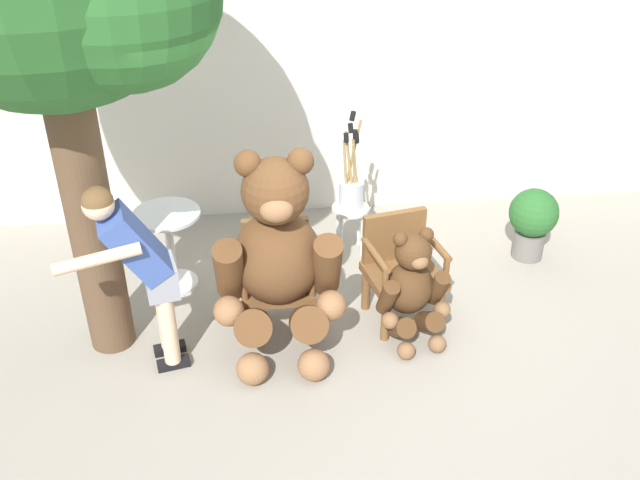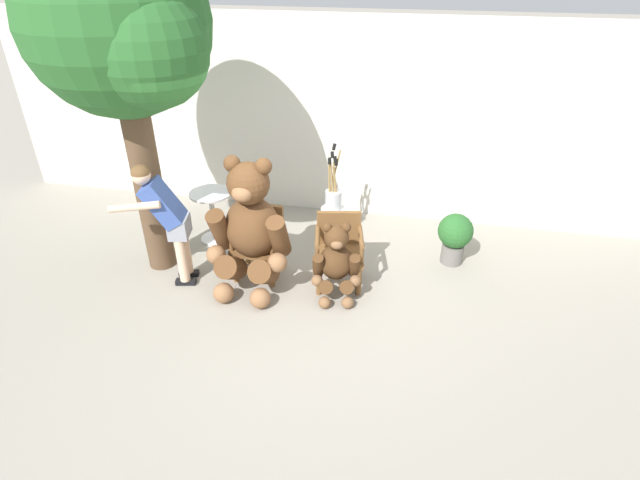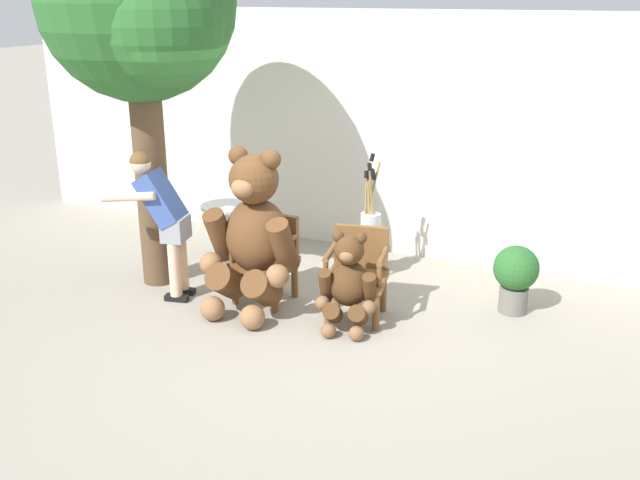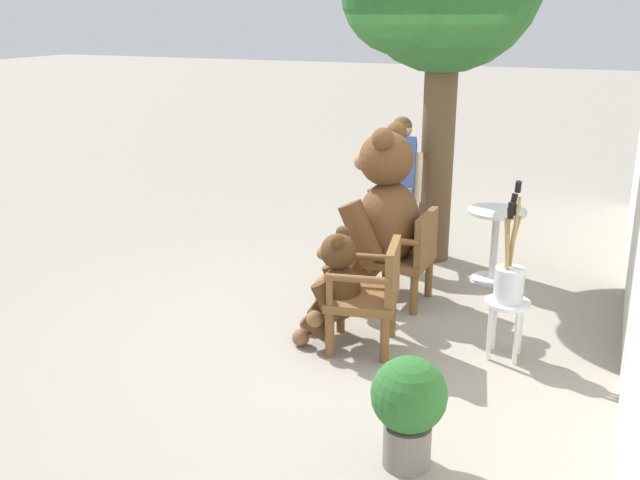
{
  "view_description": "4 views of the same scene",
  "coord_description": "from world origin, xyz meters",
  "px_view_note": "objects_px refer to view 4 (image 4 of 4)",
  "views": [
    {
      "loc": [
        -0.69,
        -4.09,
        3.59
      ],
      "look_at": [
        -0.17,
        0.4,
        0.8
      ],
      "focal_mm": 40.0,
      "sensor_mm": 36.0,
      "label": 1
    },
    {
      "loc": [
        1.29,
        -4.46,
        3.57
      ],
      "look_at": [
        0.36,
        -0.01,
        0.85
      ],
      "focal_mm": 28.0,
      "sensor_mm": 36.0,
      "label": 2
    },
    {
      "loc": [
        2.78,
        -5.41,
        2.99
      ],
      "look_at": [
        0.12,
        0.42,
        0.74
      ],
      "focal_mm": 40.0,
      "sensor_mm": 36.0,
      "label": 3
    },
    {
      "loc": [
        5.32,
        2.14,
        2.53
      ],
      "look_at": [
        0.26,
        -0.04,
        0.75
      ],
      "focal_mm": 40.0,
      "sensor_mm": 36.0,
      "label": 4
    }
  ],
  "objects_px": {
    "wooden_chair_right": "(370,292)",
    "potted_plant": "(409,404)",
    "brush_bucket": "(509,276)",
    "wooden_chair_left": "(407,254)",
    "round_side_table": "(495,237)",
    "teddy_bear_large": "(379,216)",
    "person_visitor": "(399,180)",
    "white_stool": "(506,314)",
    "teddy_bear_small": "(334,288)"
  },
  "relations": [
    {
      "from": "potted_plant",
      "to": "person_visitor",
      "type": "bearing_deg",
      "value": -161.57
    },
    {
      "from": "potted_plant",
      "to": "brush_bucket",
      "type": "bearing_deg",
      "value": 169.95
    },
    {
      "from": "brush_bucket",
      "to": "teddy_bear_small",
      "type": "bearing_deg",
      "value": -78.05
    },
    {
      "from": "person_visitor",
      "to": "white_stool",
      "type": "relative_size",
      "value": 3.29
    },
    {
      "from": "white_stool",
      "to": "potted_plant",
      "type": "xyz_separation_m",
      "value": [
        1.61,
        -0.29,
        0.04
      ]
    },
    {
      "from": "white_stool",
      "to": "brush_bucket",
      "type": "distance_m",
      "value": 0.3
    },
    {
      "from": "brush_bucket",
      "to": "potted_plant",
      "type": "bearing_deg",
      "value": -10.05
    },
    {
      "from": "person_visitor",
      "to": "white_stool",
      "type": "xyz_separation_m",
      "value": [
        1.69,
        1.39,
        -0.55
      ]
    },
    {
      "from": "wooden_chair_left",
      "to": "white_stool",
      "type": "height_order",
      "value": "wooden_chair_left"
    },
    {
      "from": "teddy_bear_small",
      "to": "round_side_table",
      "type": "height_order",
      "value": "teddy_bear_small"
    },
    {
      "from": "white_stool",
      "to": "teddy_bear_large",
      "type": "bearing_deg",
      "value": -120.07
    },
    {
      "from": "teddy_bear_large",
      "to": "round_side_table",
      "type": "height_order",
      "value": "teddy_bear_large"
    },
    {
      "from": "person_visitor",
      "to": "wooden_chair_left",
      "type": "bearing_deg",
      "value": 22.19
    },
    {
      "from": "person_visitor",
      "to": "brush_bucket",
      "type": "relative_size",
      "value": 1.64
    },
    {
      "from": "wooden_chair_right",
      "to": "teddy_bear_large",
      "type": "bearing_deg",
      "value": -164.83
    },
    {
      "from": "wooden_chair_left",
      "to": "wooden_chair_right",
      "type": "relative_size",
      "value": 1.0
    },
    {
      "from": "potted_plant",
      "to": "teddy_bear_small",
      "type": "bearing_deg",
      "value": -143.28
    },
    {
      "from": "white_stool",
      "to": "brush_bucket",
      "type": "xyz_separation_m",
      "value": [
        -0.0,
        -0.0,
        0.3
      ]
    },
    {
      "from": "teddy_bear_small",
      "to": "person_visitor",
      "type": "relative_size",
      "value": 0.62
    },
    {
      "from": "teddy_bear_small",
      "to": "brush_bucket",
      "type": "xyz_separation_m",
      "value": [
        -0.27,
        1.29,
        0.19
      ]
    },
    {
      "from": "teddy_bear_large",
      "to": "teddy_bear_small",
      "type": "bearing_deg",
      "value": -1.33
    },
    {
      "from": "white_stool",
      "to": "potted_plant",
      "type": "bearing_deg",
      "value": -10.16
    },
    {
      "from": "white_stool",
      "to": "brush_bucket",
      "type": "height_order",
      "value": "brush_bucket"
    },
    {
      "from": "wooden_chair_right",
      "to": "round_side_table",
      "type": "relative_size",
      "value": 1.19
    },
    {
      "from": "wooden_chair_left",
      "to": "person_visitor",
      "type": "distance_m",
      "value": 1.12
    },
    {
      "from": "teddy_bear_large",
      "to": "potted_plant",
      "type": "height_order",
      "value": "teddy_bear_large"
    },
    {
      "from": "person_visitor",
      "to": "round_side_table",
      "type": "relative_size",
      "value": 2.1
    },
    {
      "from": "wooden_chair_left",
      "to": "round_side_table",
      "type": "height_order",
      "value": "wooden_chair_left"
    },
    {
      "from": "teddy_bear_large",
      "to": "teddy_bear_small",
      "type": "xyz_separation_m",
      "value": [
        1.01,
        -0.02,
        -0.33
      ]
    },
    {
      "from": "teddy_bear_large",
      "to": "brush_bucket",
      "type": "xyz_separation_m",
      "value": [
        0.73,
        1.26,
        -0.13
      ]
    },
    {
      "from": "white_stool",
      "to": "wooden_chair_left",
      "type": "bearing_deg",
      "value": -126.17
    },
    {
      "from": "brush_bucket",
      "to": "potted_plant",
      "type": "distance_m",
      "value": 1.66
    },
    {
      "from": "brush_bucket",
      "to": "round_side_table",
      "type": "relative_size",
      "value": 1.28
    },
    {
      "from": "teddy_bear_small",
      "to": "round_side_table",
      "type": "bearing_deg",
      "value": 153.88
    },
    {
      "from": "wooden_chair_left",
      "to": "potted_plant",
      "type": "height_order",
      "value": "wooden_chair_left"
    },
    {
      "from": "person_visitor",
      "to": "potted_plant",
      "type": "xyz_separation_m",
      "value": [
        3.3,
        1.1,
        -0.51
      ]
    },
    {
      "from": "wooden_chair_right",
      "to": "wooden_chair_left",
      "type": "bearing_deg",
      "value": 179.93
    },
    {
      "from": "wooden_chair_right",
      "to": "potted_plant",
      "type": "distance_m",
      "value": 1.54
    },
    {
      "from": "teddy_bear_large",
      "to": "person_visitor",
      "type": "relative_size",
      "value": 1.06
    },
    {
      "from": "wooden_chair_left",
      "to": "brush_bucket",
      "type": "relative_size",
      "value": 0.93
    },
    {
      "from": "wooden_chair_right",
      "to": "teddy_bear_large",
      "type": "height_order",
      "value": "teddy_bear_large"
    },
    {
      "from": "wooden_chair_right",
      "to": "brush_bucket",
      "type": "relative_size",
      "value": 0.93
    },
    {
      "from": "round_side_table",
      "to": "potted_plant",
      "type": "xyz_separation_m",
      "value": [
        3.21,
        0.09,
        -0.05
      ]
    },
    {
      "from": "brush_bucket",
      "to": "round_side_table",
      "type": "xyz_separation_m",
      "value": [
        -1.6,
        -0.37,
        -0.21
      ]
    },
    {
      "from": "wooden_chair_left",
      "to": "round_side_table",
      "type": "relative_size",
      "value": 1.19
    },
    {
      "from": "teddy_bear_large",
      "to": "teddy_bear_small",
      "type": "distance_m",
      "value": 1.06
    },
    {
      "from": "teddy_bear_large",
      "to": "teddy_bear_small",
      "type": "height_order",
      "value": "teddy_bear_large"
    },
    {
      "from": "white_stool",
      "to": "round_side_table",
      "type": "xyz_separation_m",
      "value": [
        -1.6,
        -0.37,
        0.09
      ]
    },
    {
      "from": "wooden_chair_left",
      "to": "teddy_bear_large",
      "type": "height_order",
      "value": "teddy_bear_large"
    },
    {
      "from": "wooden_chair_right",
      "to": "teddy_bear_large",
      "type": "relative_size",
      "value": 0.54
    }
  ]
}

